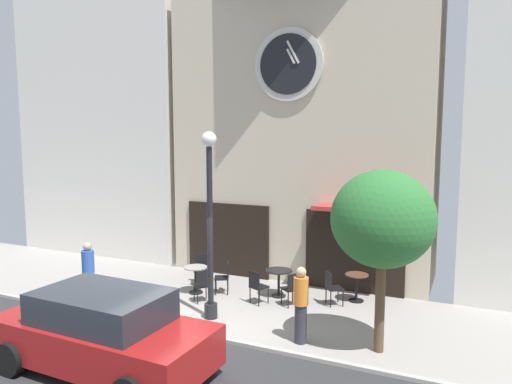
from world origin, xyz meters
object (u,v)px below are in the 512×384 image
pedestrian_orange (301,304)px  pedestrian_blue (88,272)px  street_lamp (210,225)px  parked_car_red (103,332)px  street_tree (383,220)px  cafe_table_leftmost (279,277)px  cafe_chair_mid_row (225,275)px  cafe_table_near_door (196,275)px  cafe_chair_facing_wall (201,267)px  cafe_chair_near_tree (257,285)px  cafe_chair_under_awning (203,283)px  cafe_table_rightmost (357,283)px  cafe_chair_near_lamp (332,286)px  cafe_chair_by_entrance (292,287)px

pedestrian_orange → pedestrian_blue: same height
street_lamp → parked_car_red: (-0.52, -3.13, -1.54)m
street_tree → parked_car_red: size_ratio=0.87×
cafe_table_leftmost → cafe_chair_mid_row: bearing=-164.9°
cafe_table_near_door → pedestrian_orange: 4.23m
cafe_chair_facing_wall → street_tree: bearing=-22.5°
cafe_chair_near_tree → pedestrian_orange: 2.58m
cafe_chair_under_awning → street_lamp: bearing=-48.9°
cafe_chair_mid_row → pedestrian_blue: size_ratio=0.54×
cafe_table_leftmost → street_lamp: bearing=-112.9°
cafe_table_rightmost → pedestrian_blue: pedestrian_blue is taller
cafe_chair_mid_row → pedestrian_orange: (3.03, -2.17, 0.33)m
cafe_chair_facing_wall → cafe_chair_mid_row: (1.06, -0.48, 0.00)m
pedestrian_blue → cafe_table_rightmost: bearing=26.7°
street_tree → cafe_table_rightmost: street_tree is taller
cafe_chair_near_tree → cafe_chair_near_lamp: (1.82, 0.74, 0.00)m
street_lamp → cafe_table_leftmost: size_ratio=6.05×
cafe_chair_near_tree → parked_car_red: (-1.13, -4.49, 0.23)m
street_tree → pedestrian_blue: (-7.46, -0.40, -1.89)m
cafe_chair_mid_row → cafe_table_near_door: bearing=-157.4°
cafe_chair_by_entrance → pedestrian_blue: bearing=-156.9°
cafe_chair_under_awning → cafe_chair_near_lamp: 3.41m
street_lamp → cafe_chair_near_tree: size_ratio=5.04×
cafe_chair_mid_row → cafe_table_rightmost: bearing=14.6°
pedestrian_blue → parked_car_red: size_ratio=0.38×
street_lamp → pedestrian_blue: 3.73m
cafe_chair_near_tree → parked_car_red: parked_car_red is taller
cafe_chair_near_lamp → cafe_chair_mid_row: bearing=-173.6°
cafe_table_rightmost → pedestrian_orange: pedestrian_orange is taller
street_lamp → cafe_chair_mid_row: street_lamp is taller
street_lamp → cafe_chair_facing_wall: size_ratio=5.04×
street_lamp → cafe_table_near_door: size_ratio=5.97×
cafe_chair_mid_row → pedestrian_blue: pedestrian_blue is taller
cafe_table_leftmost → parked_car_red: 5.48m
cafe_chair_by_entrance → cafe_table_near_door: bearing=-177.2°
street_lamp → cafe_chair_under_awning: bearing=131.1°
cafe_table_near_door → pedestrian_orange: (3.79, -1.85, 0.34)m
street_lamp → cafe_chair_near_lamp: size_ratio=5.04×
street_tree → cafe_chair_by_entrance: street_tree is taller
cafe_table_near_door → cafe_chair_facing_wall: size_ratio=0.84×
cafe_table_rightmost → cafe_chair_under_awning: size_ratio=0.83×
street_lamp → cafe_chair_under_awning: 2.10m
street_lamp → cafe_table_leftmost: street_lamp is taller
cafe_chair_under_awning → pedestrian_orange: (3.20, -1.26, 0.33)m
cafe_chair_under_awning → cafe_chair_near_lamp: bearing=21.4°
cafe_table_leftmost → cafe_chair_by_entrance: cafe_chair_by_entrance is taller
cafe_table_leftmost → cafe_chair_near_tree: cafe_chair_near_tree is taller
cafe_chair_near_lamp → pedestrian_blue: size_ratio=0.54×
street_tree → parked_car_red: 5.83m
cafe_chair_by_entrance → cafe_chair_near_tree: bearing=-166.2°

